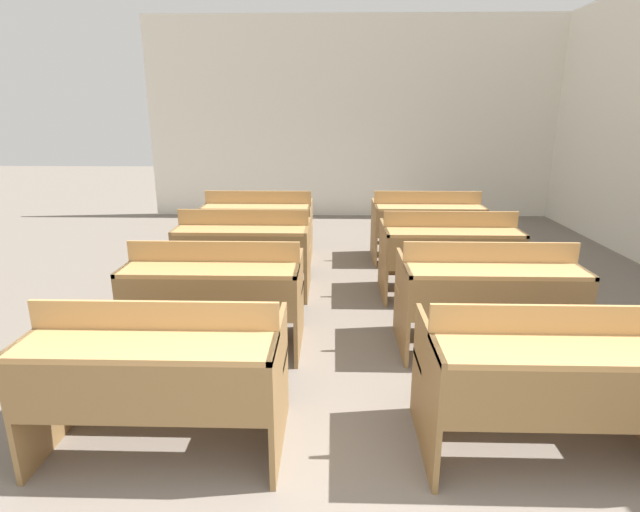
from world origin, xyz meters
TOP-DOWN VIEW (x-y plane):
  - wall_back at (0.00, 7.43)m, footprint 6.68×0.06m
  - bench_front_left at (-1.18, 1.26)m, footprint 1.24×0.70m
  - bench_front_right at (0.79, 1.26)m, footprint 1.24×0.70m
  - bench_second_left at (-1.16, 2.42)m, footprint 1.24×0.70m
  - bench_second_right at (0.82, 2.45)m, footprint 1.24×0.70m
  - bench_third_left at (-1.16, 3.60)m, footprint 1.24×0.70m
  - bench_third_right at (0.79, 3.57)m, footprint 1.24×0.70m
  - bench_back_left at (-1.18, 4.73)m, footprint 1.24×0.70m
  - bench_back_right at (0.79, 4.77)m, footprint 1.24×0.70m

SIDE VIEW (x-z plane):
  - bench_front_left at x=-1.18m, z-range 0.04..0.87m
  - bench_front_right at x=0.79m, z-range 0.04..0.87m
  - bench_second_left at x=-1.16m, z-range 0.04..0.87m
  - bench_second_right at x=0.82m, z-range 0.04..0.87m
  - bench_third_left at x=-1.16m, z-range 0.04..0.87m
  - bench_third_right at x=0.79m, z-range 0.04..0.87m
  - bench_back_left at x=-1.18m, z-range 0.04..0.87m
  - bench_back_right at x=0.79m, z-range 0.04..0.87m
  - wall_back at x=0.00m, z-range 0.00..3.17m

